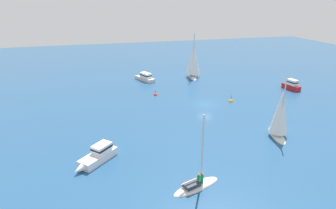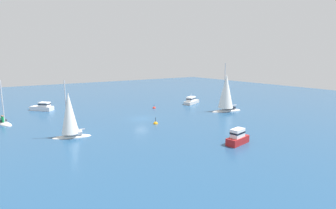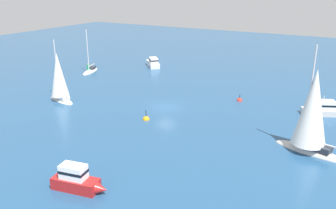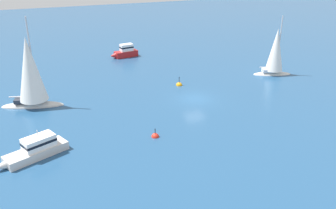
% 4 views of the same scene
% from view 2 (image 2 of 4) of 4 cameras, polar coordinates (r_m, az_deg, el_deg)
% --- Properties ---
extents(ground_plane, '(160.00, 160.00, 0.00)m').
position_cam_2_polar(ground_plane, '(52.27, -5.81, -3.06)').
color(ground_plane, navy).
extents(launch, '(4.15, 6.90, 2.55)m').
position_cam_2_polar(launch, '(68.90, 5.12, 0.82)').
color(launch, silver).
rests_on(launch, ground).
extents(powerboat, '(5.48, 5.30, 1.92)m').
position_cam_2_polar(powerboat, '(66.42, -25.59, -0.51)').
color(powerboat, white).
rests_on(powerboat, ground).
extents(cabin_cruiser, '(2.16, 4.96, 2.19)m').
position_cam_2_polar(cabin_cruiser, '(38.43, 14.95, -6.87)').
color(cabin_cruiser, '#B21E1E').
rests_on(cabin_cruiser, ground).
extents(sloop, '(3.97, 7.51, 11.18)m').
position_cam_2_polar(sloop, '(59.66, 12.43, 2.24)').
color(sloop, silver).
rests_on(sloop, ground).
extents(ketch, '(5.91, 3.30, 8.42)m').
position_cam_2_polar(ketch, '(56.48, -31.97, -3.37)').
color(ketch, silver).
rests_on(ketch, ground).
extents(yacht, '(3.20, 5.81, 8.95)m').
position_cam_2_polar(yacht, '(42.03, -20.43, -2.51)').
color(yacht, silver).
rests_on(yacht, ground).
extents(channel_buoy, '(0.85, 0.85, 1.65)m').
position_cam_2_polar(channel_buoy, '(48.03, -2.70, -4.20)').
color(channel_buoy, orange).
rests_on(channel_buoy, ground).
extents(mooring_buoy, '(0.78, 0.78, 1.30)m').
position_cam_2_polar(mooring_buoy, '(62.58, -3.02, -0.81)').
color(mooring_buoy, red).
rests_on(mooring_buoy, ground).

